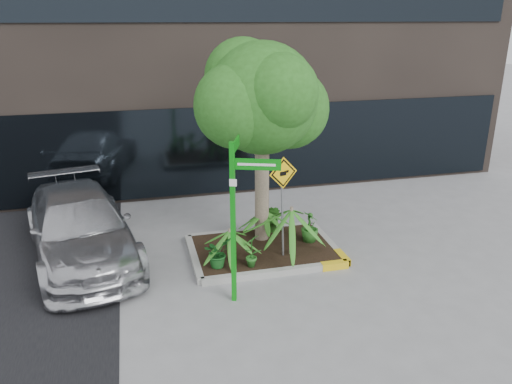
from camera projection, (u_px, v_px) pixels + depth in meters
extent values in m
plane|color=gray|center=(258.00, 260.00, 11.17)|extent=(80.00, 80.00, 0.00)
cube|color=#9E9E99|center=(252.00, 231.00, 12.47)|extent=(3.20, 0.15, 0.15)
cube|color=#9E9E99|center=(277.00, 273.00, 10.46)|extent=(3.20, 0.15, 0.15)
cube|color=#9E9E99|center=(194.00, 258.00, 11.10)|extent=(0.15, 2.20, 0.15)
cube|color=#9E9E99|center=(328.00, 243.00, 11.84)|extent=(0.15, 2.20, 0.15)
cube|color=yellow|center=(335.00, 265.00, 10.76)|extent=(0.60, 0.17, 0.15)
cube|color=black|center=(263.00, 248.00, 11.45)|extent=(3.05, 2.05, 0.06)
cylinder|color=gray|center=(262.00, 183.00, 11.46)|extent=(0.33, 0.33, 3.06)
cylinder|color=gray|center=(267.00, 135.00, 11.11)|extent=(0.58, 0.16, 0.99)
sphere|color=#245919|center=(262.00, 98.00, 10.82)|extent=(2.45, 2.45, 2.45)
sphere|color=#245919|center=(289.00, 109.00, 11.36)|extent=(1.84, 1.84, 1.84)
sphere|color=#245919|center=(237.00, 106.00, 10.52)|extent=(1.84, 1.84, 1.84)
sphere|color=#245919|center=(280.00, 93.00, 10.24)|extent=(1.63, 1.63, 1.63)
sphere|color=#245919|center=(243.00, 77.00, 11.08)|extent=(1.74, 1.74, 1.74)
cylinder|color=gray|center=(291.00, 231.00, 10.95)|extent=(0.07, 0.07, 1.12)
cylinder|color=gray|center=(230.00, 245.00, 10.70)|extent=(0.07, 0.07, 0.74)
cylinder|color=gray|center=(265.00, 223.00, 11.86)|extent=(0.07, 0.07, 0.71)
imported|color=silver|center=(80.00, 227.00, 11.08)|extent=(3.08, 5.39, 1.47)
imported|color=#17511C|center=(217.00, 253.00, 10.47)|extent=(0.80, 0.80, 0.63)
imported|color=#235E1C|center=(310.00, 226.00, 11.64)|extent=(0.49, 0.49, 0.75)
imported|color=#256720|center=(252.00, 250.00, 10.45)|extent=(0.56, 0.56, 0.76)
imported|color=#27611C|center=(273.00, 218.00, 12.16)|extent=(0.54, 0.54, 0.70)
cube|color=#0D9013|center=(233.00, 225.00, 9.08)|extent=(0.11, 0.11, 3.12)
cube|color=#0D9013|center=(256.00, 164.00, 8.65)|extent=(0.82, 0.33, 0.20)
cube|color=#0D9013|center=(235.00, 145.00, 9.02)|extent=(0.33, 0.82, 0.20)
cube|color=white|center=(256.00, 165.00, 8.64)|extent=(0.63, 0.23, 0.04)
cube|color=white|center=(235.00, 145.00, 9.01)|extent=(0.23, 0.63, 0.04)
cube|color=white|center=(233.00, 183.00, 8.76)|extent=(0.13, 0.05, 0.13)
cylinder|color=slate|center=(282.00, 211.00, 10.77)|extent=(0.10, 0.18, 2.06)
cube|color=yellow|center=(283.00, 173.00, 10.46)|extent=(0.67, 0.22, 0.69)
cube|color=black|center=(283.00, 173.00, 10.45)|extent=(0.59, 0.19, 0.62)
cube|color=yellow|center=(284.00, 173.00, 10.44)|extent=(0.50, 0.16, 0.52)
cube|color=black|center=(283.00, 174.00, 10.44)|extent=(0.16, 0.05, 0.09)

